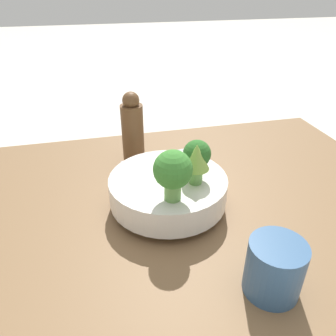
{
  "coord_description": "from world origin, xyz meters",
  "views": [
    {
      "loc": [
        0.13,
        0.46,
        0.41
      ],
      "look_at": [
        0.01,
        -0.02,
        0.12
      ],
      "focal_mm": 35.0,
      "sensor_mm": 36.0,
      "label": 1
    }
  ],
  "objects": [
    {
      "name": "pepper_mill",
      "position": [
        0.05,
        -0.2,
        0.12
      ],
      "size": [
        0.05,
        0.05,
        0.17
      ],
      "color": "brown",
      "rests_on": "table"
    },
    {
      "name": "bowl",
      "position": [
        0.01,
        -0.02,
        0.07
      ],
      "size": [
        0.21,
        0.21,
        0.06
      ],
      "color": "silver",
      "rests_on": "table"
    },
    {
      "name": "ground_plane",
      "position": [
        0.0,
        0.0,
        0.0
      ],
      "size": [
        6.0,
        6.0,
        0.0
      ],
      "primitive_type": "plane",
      "color": "beige"
    },
    {
      "name": "romanesco_piece_far",
      "position": [
        -0.03,
        0.01,
        0.15
      ],
      "size": [
        0.05,
        0.05,
        0.07
      ],
      "color": "#609347",
      "rests_on": "bowl"
    },
    {
      "name": "broccoli_floret_left",
      "position": [
        -0.04,
        -0.01,
        0.14
      ],
      "size": [
        0.05,
        0.05,
        0.07
      ],
      "color": "#6BA34C",
      "rests_on": "bowl"
    },
    {
      "name": "cup",
      "position": [
        -0.08,
        0.2,
        0.08
      ],
      "size": [
        0.08,
        0.08,
        0.08
      ],
      "color": "#33567F",
      "rests_on": "table"
    },
    {
      "name": "fork",
      "position": [
        -0.01,
        -0.21,
        0.04
      ],
      "size": [
        0.17,
        0.04,
        0.01
      ],
      "color": "#B2B2B7",
      "rests_on": "table"
    },
    {
      "name": "table",
      "position": [
        0.0,
        0.0,
        0.02
      ],
      "size": [
        0.96,
        0.71,
        0.04
      ],
      "color": "brown",
      "rests_on": "ground_plane"
    },
    {
      "name": "broccoli_floret_back",
      "position": [
        0.02,
        0.04,
        0.15
      ],
      "size": [
        0.06,
        0.06,
        0.09
      ],
      "color": "#609347",
      "rests_on": "bowl"
    }
  ]
}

